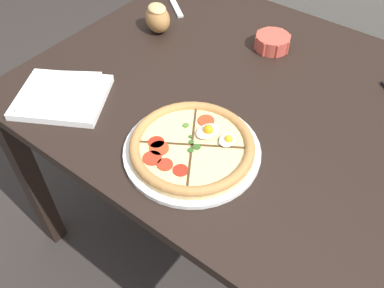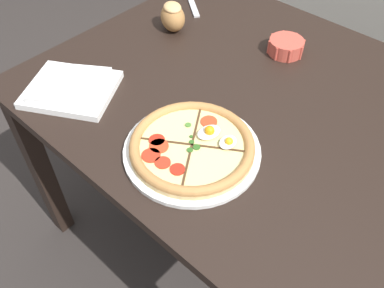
% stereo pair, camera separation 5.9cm
% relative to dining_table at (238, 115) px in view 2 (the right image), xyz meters
% --- Properties ---
extents(ground_plane, '(12.00, 12.00, 0.00)m').
position_rel_dining_table_xyz_m(ground_plane, '(0.00, 0.00, -0.65)').
color(ground_plane, '#2D2826').
extents(dining_table, '(1.14, 0.99, 0.76)m').
position_rel_dining_table_xyz_m(dining_table, '(0.00, 0.00, 0.00)').
color(dining_table, black).
rests_on(dining_table, ground_plane).
extents(pizza, '(0.33, 0.33, 0.05)m').
position_rel_dining_table_xyz_m(pizza, '(0.06, -0.28, 0.12)').
color(pizza, white).
rests_on(pizza, dining_table).
extents(ramekin_bowl, '(0.11, 0.11, 0.05)m').
position_rel_dining_table_xyz_m(ramekin_bowl, '(-0.01, 0.23, 0.13)').
color(ramekin_bowl, '#C64C3D').
rests_on(ramekin_bowl, dining_table).
extents(napkin_folded, '(0.30, 0.29, 0.04)m').
position_rel_dining_table_xyz_m(napkin_folded, '(-0.34, -0.34, 0.12)').
color(napkin_folded, white).
rests_on(napkin_folded, dining_table).
extents(bread_piece_near, '(0.13, 0.12, 0.09)m').
position_rel_dining_table_xyz_m(bread_piece_near, '(-0.36, 0.09, 0.15)').
color(bread_piece_near, '#A3703D').
rests_on(bread_piece_near, dining_table).
extents(knife_spare, '(0.18, 0.14, 0.01)m').
position_rel_dining_table_xyz_m(knife_spare, '(-0.44, 0.27, 0.11)').
color(knife_spare, silver).
rests_on(knife_spare, dining_table).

